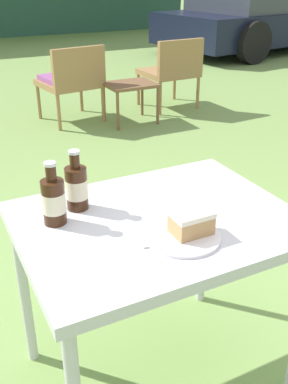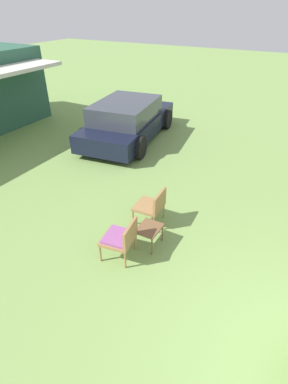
# 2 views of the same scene
# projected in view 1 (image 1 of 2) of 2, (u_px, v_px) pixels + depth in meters

# --- Properties ---
(ground_plane) EXTENTS (60.00, 60.00, 0.00)m
(ground_plane) POSITION_uv_depth(u_px,v_px,m) (155.00, 374.00, 1.80)
(ground_plane) COLOR #7A9E51
(parked_car) EXTENTS (4.56, 2.55, 1.32)m
(parked_car) POSITION_uv_depth(u_px,v_px,m) (264.00, 15.00, 8.75)
(parked_car) COLOR black
(parked_car) RESTS_ON ground_plane
(wicker_chair_cushioned) EXTENTS (0.64, 0.62, 0.78)m
(wicker_chair_cushioned) POSITION_uv_depth(u_px,v_px,m) (71.00, 79.00, 4.58)
(wicker_chair_cushioned) COLOR #9E7547
(wicker_chair_cushioned) RESTS_ON ground_plane
(wicker_chair_plain) EXTENTS (0.59, 0.57, 0.78)m
(wicker_chair_plain) POSITION_uv_depth(u_px,v_px,m) (172.00, 69.00, 5.03)
(wicker_chair_plain) COLOR #9E7547
(wicker_chair_plain) RESTS_ON ground_plane
(garden_side_table) EXTENTS (0.50, 0.41, 0.41)m
(garden_side_table) POSITION_uv_depth(u_px,v_px,m) (130.00, 88.00, 4.59)
(garden_side_table) COLOR brown
(garden_side_table) RESTS_ON ground_plane
(patio_table) EXTENTS (0.90, 0.69, 0.72)m
(patio_table) POSITION_uv_depth(u_px,v_px,m) (157.00, 237.00, 1.51)
(patio_table) COLOR silver
(patio_table) RESTS_ON ground_plane
(cake_on_plate) EXTENTS (0.23, 0.23, 0.08)m
(cake_on_plate) POSITION_uv_depth(u_px,v_px,m) (188.00, 228.00, 1.36)
(cake_on_plate) COLOR white
(cake_on_plate) RESTS_ON patio_table
(cola_bottle_near) EXTENTS (0.08, 0.08, 0.21)m
(cola_bottle_near) POSITION_uv_depth(u_px,v_px,m) (77.00, 187.00, 1.50)
(cola_bottle_near) COLOR #381E0F
(cola_bottle_near) RESTS_ON patio_table
(cola_bottle_far) EXTENTS (0.08, 0.08, 0.21)m
(cola_bottle_far) POSITION_uv_depth(u_px,v_px,m) (54.00, 200.00, 1.42)
(cola_bottle_far) COLOR #381E0F
(cola_bottle_far) RESTS_ON patio_table
(fork) EXTENTS (0.19, 0.04, 0.01)m
(fork) POSITION_uv_depth(u_px,v_px,m) (174.00, 242.00, 1.34)
(fork) COLOR silver
(fork) RESTS_ON patio_table
(loose_bottle_cap) EXTENTS (0.03, 0.03, 0.01)m
(loose_bottle_cap) POSITION_uv_depth(u_px,v_px,m) (165.00, 216.00, 1.48)
(loose_bottle_cap) COLOR silver
(loose_bottle_cap) RESTS_ON patio_table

